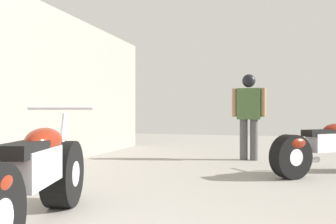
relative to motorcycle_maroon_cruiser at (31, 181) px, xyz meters
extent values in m
plane|color=gray|center=(0.91, 2.23, -0.39)|extent=(18.66, 18.66, 0.00)
cube|color=gray|center=(-1.93, 2.23, 0.96)|extent=(0.08, 8.55, 2.70)
cylinder|color=black|center=(-0.21, 0.71, -0.08)|extent=(0.41, 0.66, 0.62)
cylinder|color=silver|center=(-0.21, 0.71, -0.08)|extent=(0.31, 0.30, 0.24)
cube|color=silver|center=(-0.01, 0.04, 0.10)|extent=(0.40, 0.66, 0.27)
ellipsoid|color=maroon|center=(-0.07, 0.24, 0.27)|extent=(0.39, 0.56, 0.21)
cube|color=black|center=(0.04, -0.13, 0.24)|extent=(0.34, 0.51, 0.10)
cylinder|color=silver|center=(-0.20, 0.67, 0.21)|extent=(0.12, 0.25, 0.56)
cylinder|color=silver|center=(-0.19, 0.64, 0.54)|extent=(0.59, 0.21, 0.04)
cylinder|color=black|center=(1.91, 2.81, -0.09)|extent=(0.57, 0.54, 0.59)
cylinder|color=silver|center=(1.91, 2.81, -0.09)|extent=(0.30, 0.30, 0.23)
cube|color=silver|center=(2.41, 3.25, 0.07)|extent=(0.59, 0.56, 0.26)
cube|color=black|center=(2.29, 3.14, 0.21)|extent=(0.47, 0.45, 0.09)
ellipsoid|color=maroon|center=(1.95, 2.84, 0.09)|extent=(0.47, 0.45, 0.22)
cylinder|color=silver|center=(2.12, 3.17, -0.18)|extent=(0.44, 0.40, 0.08)
cylinder|color=#4C4C4C|center=(1.15, 4.53, -0.01)|extent=(0.15, 0.15, 0.76)
cylinder|color=#4C4C4C|center=(1.34, 4.53, -0.01)|extent=(0.15, 0.15, 0.76)
cube|color=#476638|center=(1.24, 4.53, 0.67)|extent=(0.42, 0.23, 0.59)
cylinder|color=#9E7051|center=(0.98, 4.53, 0.69)|extent=(0.10, 0.10, 0.54)
cylinder|color=#9E7051|center=(1.51, 4.53, 0.69)|extent=(0.10, 0.10, 0.54)
sphere|color=black|center=(1.24, 4.53, 1.09)|extent=(0.21, 0.21, 0.21)
sphere|color=black|center=(1.24, 4.53, 1.10)|extent=(0.25, 0.25, 0.25)
camera|label=1|loc=(1.69, -2.09, 0.50)|focal=36.61mm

